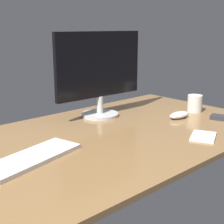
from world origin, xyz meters
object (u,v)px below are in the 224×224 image
(monitor, at_px, (100,72))
(coffee_mug, at_px, (195,103))
(keyboard, at_px, (32,158))
(notepad, at_px, (203,136))
(computer_mouse, at_px, (179,115))

(monitor, bearing_deg, coffee_mug, -30.55)
(keyboard, relative_size, notepad, 2.74)
(monitor, bearing_deg, keyboard, -151.11)
(coffee_mug, bearing_deg, keyboard, 179.95)
(monitor, bearing_deg, computer_mouse, -46.52)
(keyboard, distance_m, coffee_mug, 0.94)
(monitor, height_order, keyboard, monitor)
(computer_mouse, bearing_deg, notepad, -119.40)
(computer_mouse, height_order, notepad, computer_mouse)
(computer_mouse, bearing_deg, coffee_mug, 12.57)
(keyboard, bearing_deg, notepad, -35.92)
(keyboard, height_order, computer_mouse, computer_mouse)
(computer_mouse, xyz_separation_m, coffee_mug, (0.16, 0.02, 0.03))
(notepad, bearing_deg, monitor, 100.50)
(coffee_mug, height_order, notepad, coffee_mug)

